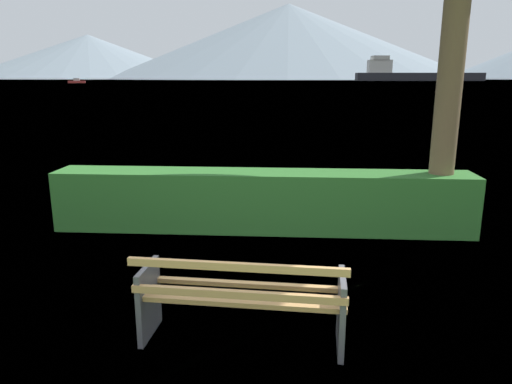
% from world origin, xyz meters
% --- Properties ---
extents(ground_plane, '(1400.00, 1400.00, 0.00)m').
position_xyz_m(ground_plane, '(0.00, 0.00, 0.00)').
color(ground_plane, '#567A38').
extents(water_surface, '(620.00, 620.00, 0.00)m').
position_xyz_m(water_surface, '(0.00, 308.99, 0.00)').
color(water_surface, '#6B8EA3').
rests_on(water_surface, ground_plane).
extents(park_bench, '(1.84, 0.69, 0.87)m').
position_xyz_m(park_bench, '(-0.00, -0.06, 0.43)').
color(park_bench, tan).
rests_on(park_bench, ground_plane).
extents(hedge_row, '(6.34, 0.70, 0.91)m').
position_xyz_m(hedge_row, '(0.00, 3.18, 0.46)').
color(hedge_row, '#2D6B28').
rests_on(hedge_row, ground_plane).
extents(cargo_ship_large, '(76.60, 12.19, 14.77)m').
position_xyz_m(cargo_ship_large, '(74.40, 297.01, 4.13)').
color(cargo_ship_large, '#232328').
rests_on(cargo_ship_large, water_surface).
extents(fishing_boat_near, '(6.63, 3.83, 1.84)m').
position_xyz_m(fishing_boat_near, '(-81.32, 178.11, 0.64)').
color(fishing_boat_near, '#B2332D').
rests_on(fishing_boat_near, water_surface).
extents(distant_hills, '(818.59, 414.89, 83.72)m').
position_xyz_m(distant_hills, '(-3.60, 567.55, 36.49)').
color(distant_hills, gray).
rests_on(distant_hills, ground_plane).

